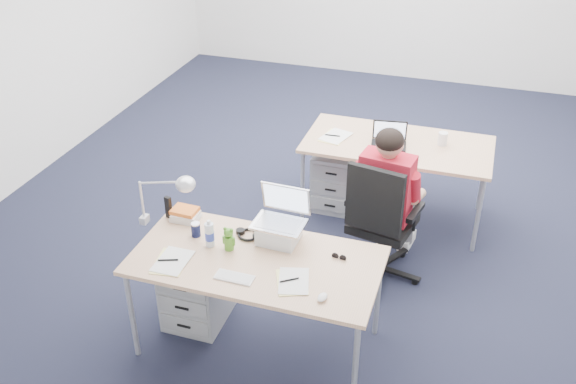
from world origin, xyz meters
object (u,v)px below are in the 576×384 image
at_px(desk_lamp, 159,198).
at_px(desk_far, 397,148).
at_px(silver_laptop, 279,218).
at_px(drawer_pedestal_near, 198,286).
at_px(wireless_keyboard, 234,277).
at_px(drawer_pedestal_far, 338,177).
at_px(seated_person, 390,196).
at_px(far_cup, 443,139).
at_px(headphones, 249,234).
at_px(sunglasses, 339,257).
at_px(dark_laptop, 389,135).
at_px(desk_near, 256,265).
at_px(water_bottle, 209,233).
at_px(book_stack, 185,214).
at_px(computer_mouse, 322,297).
at_px(office_chair, 379,243).
at_px(cordless_phone, 168,207).
at_px(can_koozie, 196,229).
at_px(bear_figurine, 229,238).

bearing_deg(desk_lamp, desk_far, 45.96).
distance_m(silver_laptop, desk_lamp, 0.83).
height_order(drawer_pedestal_near, wireless_keyboard, wireless_keyboard).
relative_size(drawer_pedestal_near, drawer_pedestal_far, 1.00).
xyz_separation_m(seated_person, far_cup, (0.29, 0.82, 0.16)).
xyz_separation_m(silver_laptop, headphones, (-0.21, -0.01, -0.16)).
bearing_deg(sunglasses, drawer_pedestal_far, 111.59).
relative_size(seated_person, dark_laptop, 4.30).
xyz_separation_m(desk_near, water_bottle, (-0.34, 0.05, 0.14)).
bearing_deg(sunglasses, book_stack, -177.76).
height_order(wireless_keyboard, headphones, headphones).
relative_size(drawer_pedestal_far, silver_laptop, 1.54).
xyz_separation_m(drawer_pedestal_near, computer_mouse, (1.01, -0.39, 0.47)).
distance_m(office_chair, far_cup, 1.15).
xyz_separation_m(cordless_phone, sunglasses, (1.25, -0.10, -0.07)).
height_order(office_chair, wireless_keyboard, office_chair).
bearing_deg(far_cup, wireless_keyboard, -114.28).
bearing_deg(desk_far, drawer_pedestal_near, -121.38).
bearing_deg(drawer_pedestal_near, far_cup, 52.15).
xyz_separation_m(can_koozie, book_stack, (-0.15, 0.16, -0.01)).
relative_size(water_bottle, dark_laptop, 0.67).
relative_size(office_chair, can_koozie, 10.37).
xyz_separation_m(desk_far, water_bottle, (-0.93, -1.88, 0.14)).
xyz_separation_m(office_chair, headphones, (-0.77, -0.79, 0.45)).
bearing_deg(desk_lamp, wireless_keyboard, -35.76).
bearing_deg(book_stack, cordless_phone, -175.70).
relative_size(desk_lamp, far_cup, 3.88).
xyz_separation_m(wireless_keyboard, dark_laptop, (0.58, 2.07, 0.10)).
bearing_deg(wireless_keyboard, book_stack, 139.55).
relative_size(silver_laptop, computer_mouse, 4.19).
bearing_deg(bear_figurine, wireless_keyboard, -43.13).
bearing_deg(dark_laptop, desk_near, -113.93).
distance_m(headphones, desk_lamp, 0.65).
distance_m(desk_lamp, dark_laptop, 2.12).
distance_m(drawer_pedestal_near, wireless_keyboard, 0.74).
height_order(wireless_keyboard, can_koozie, can_koozie).
xyz_separation_m(office_chair, dark_laptop, (-0.11, 0.83, 0.54)).
bearing_deg(far_cup, headphones, -121.34).
height_order(wireless_keyboard, book_stack, book_stack).
relative_size(office_chair, wireless_keyboard, 4.33).
bearing_deg(sunglasses, dark_laptop, 97.23).
bearing_deg(desk_near, can_koozie, 165.89).
xyz_separation_m(book_stack, sunglasses, (1.13, -0.11, -0.03)).
bearing_deg(bear_figurine, seated_person, 71.61).
distance_m(can_koozie, dark_laptop, 1.99).
height_order(silver_laptop, desk_lamp, desk_lamp).
distance_m(wireless_keyboard, water_bottle, 0.40).
xyz_separation_m(office_chair, computer_mouse, (-0.13, -1.27, 0.45)).
xyz_separation_m(water_bottle, book_stack, (-0.29, 0.23, -0.06)).
bearing_deg(water_bottle, bear_figurine, 0.40).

